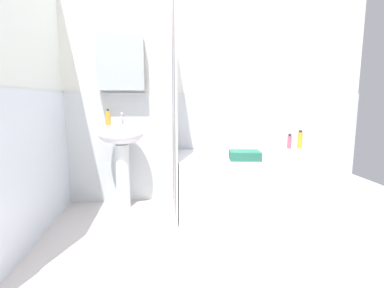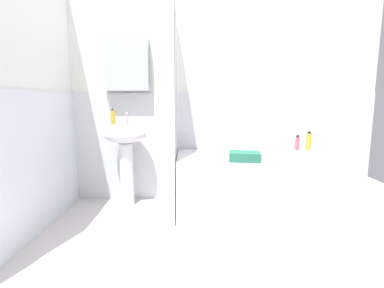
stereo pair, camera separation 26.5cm
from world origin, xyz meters
name	(u,v)px [view 2 (the right image)]	position (x,y,z in m)	size (l,w,h in m)	color
ground_plane	(227,259)	(0.00, 0.00, -0.02)	(4.80, 5.60, 0.04)	beige
wall_back_tiled	(208,99)	(-0.06, 1.26, 1.14)	(3.60, 0.18, 2.40)	white
wall_left_tiled	(22,100)	(-1.57, 0.34, 1.12)	(0.07, 1.81, 2.40)	silver
sink	(126,147)	(-0.93, 1.03, 0.64)	(0.44, 0.34, 0.87)	white
faucet	(126,118)	(-0.93, 1.11, 0.93)	(0.03, 0.12, 0.12)	silver
soap_dispenser	(113,117)	(-1.06, 1.05, 0.95)	(0.05, 0.05, 0.17)	gold
bathtub	(253,183)	(0.38, 0.85, 0.29)	(1.53, 0.74, 0.58)	white
shower_curtain	(175,113)	(-0.40, 0.85, 1.00)	(0.01, 0.74, 2.00)	white
shampoo_bottle	(309,141)	(1.05, 1.13, 0.67)	(0.05, 0.05, 0.21)	gold
lotion_bottle	(297,143)	(0.92, 1.14, 0.65)	(0.04, 0.04, 0.17)	#C14F6A
towel_folded	(245,156)	(0.23, 0.61, 0.62)	(0.28, 0.21, 0.08)	#296F59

